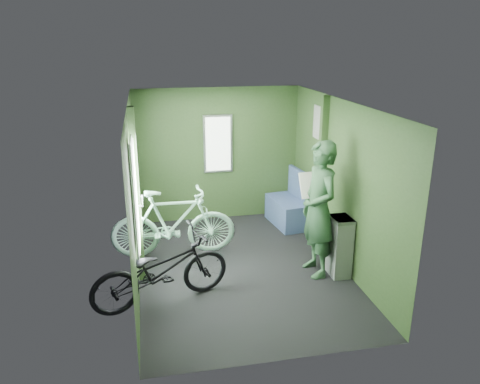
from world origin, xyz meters
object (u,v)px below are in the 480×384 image
at_px(bicycle_black, 163,303).
at_px(bench_seat, 289,209).
at_px(bicycle_mint, 175,257).
at_px(passenger, 319,209).
at_px(waste_box, 340,246).

bearing_deg(bicycle_black, bench_seat, -63.58).
xyz_separation_m(bicycle_mint, passenger, (1.87, -0.87, 0.93)).
relative_size(bicycle_black, bench_seat, 1.81).
height_order(bicycle_black, passenger, passenger).
distance_m(passenger, waste_box, 0.59).
height_order(bicycle_black, waste_box, waste_box).
height_order(passenger, bench_seat, passenger).
height_order(bicycle_mint, waste_box, waste_box).
distance_m(bicycle_black, bench_seat, 3.12).
xyz_separation_m(passenger, bench_seat, (0.17, 1.76, -0.65)).
distance_m(bicycle_black, bicycle_mint, 1.26).
relative_size(passenger, waste_box, 2.22).
bearing_deg(bicycle_black, passenger, -96.71).
bearing_deg(bicycle_mint, bicycle_black, 171.18).
bearing_deg(passenger, waste_box, 61.39).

